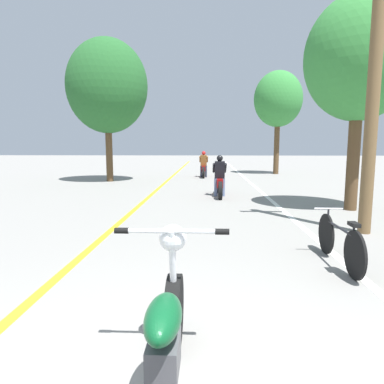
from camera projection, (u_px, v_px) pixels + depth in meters
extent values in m
cube|color=yellow|center=(160.00, 187.00, 14.24)|extent=(0.14, 48.00, 0.01)
cube|color=white|center=(256.00, 188.00, 14.06)|extent=(0.14, 48.00, 0.01)
cylinder|color=brown|center=(377.00, 46.00, 6.33)|extent=(0.24, 0.24, 7.11)
cylinder|color=#513A23|center=(354.00, 153.00, 9.05)|extent=(0.32, 0.32, 3.07)
ellipsoid|color=#337F38|center=(360.00, 58.00, 8.73)|extent=(2.78, 2.50, 3.19)
cylinder|color=#513A23|center=(277.00, 145.00, 20.85)|extent=(0.32, 0.32, 3.60)
ellipsoid|color=#337F38|center=(278.00, 99.00, 20.48)|extent=(2.88, 2.60, 3.32)
cylinder|color=#513A23|center=(109.00, 147.00, 16.47)|extent=(0.32, 0.32, 3.30)
ellipsoid|color=#235B28|center=(107.00, 86.00, 16.08)|extent=(3.81, 3.43, 4.39)
cylinder|color=black|center=(174.00, 310.00, 2.96)|extent=(0.12, 0.62, 0.62)
ellipsoid|color=#0C4723|center=(163.00, 317.00, 2.20)|extent=(0.24, 0.60, 0.22)
cube|color=#4C4C51|center=(164.00, 356.00, 2.23)|extent=(0.20, 0.36, 0.24)
cylinder|color=silver|center=(173.00, 273.00, 2.82)|extent=(0.06, 0.23, 0.76)
cylinder|color=silver|center=(172.00, 231.00, 2.68)|extent=(0.79, 0.04, 0.04)
cylinder|color=black|center=(122.00, 231.00, 2.70)|extent=(0.11, 0.05, 0.05)
cylinder|color=black|center=(222.00, 232.00, 2.66)|extent=(0.11, 0.05, 0.05)
sphere|color=silver|center=(173.00, 238.00, 2.78)|extent=(0.22, 0.22, 0.22)
cylinder|color=black|center=(219.00, 185.00, 12.52)|extent=(0.12, 0.58, 0.58)
cylinder|color=black|center=(220.00, 190.00, 11.03)|extent=(0.12, 0.58, 0.58)
cube|color=maroon|center=(220.00, 182.00, 11.75)|extent=(0.20, 0.97, 0.28)
cylinder|color=silver|center=(219.00, 168.00, 12.34)|extent=(0.50, 0.03, 0.03)
cylinder|color=slate|center=(216.00, 187.00, 11.73)|extent=(0.11, 0.11, 0.61)
cylinder|color=slate|center=(223.00, 187.00, 11.72)|extent=(0.11, 0.11, 0.61)
cube|color=black|center=(220.00, 170.00, 11.67)|extent=(0.34, 0.28, 0.60)
cylinder|color=black|center=(214.00, 168.00, 11.83)|extent=(0.08, 0.47, 0.37)
cylinder|color=black|center=(225.00, 168.00, 11.82)|extent=(0.08, 0.47, 0.37)
sphere|color=black|center=(220.00, 158.00, 11.66)|extent=(0.21, 0.21, 0.21)
cylinder|color=black|center=(204.00, 171.00, 19.55)|extent=(0.12, 0.61, 0.61)
cylinder|color=black|center=(203.00, 173.00, 18.20)|extent=(0.12, 0.61, 0.61)
cube|color=maroon|center=(204.00, 168.00, 18.85)|extent=(0.20, 0.87, 0.28)
cylinder|color=silver|center=(204.00, 159.00, 19.36)|extent=(0.50, 0.03, 0.03)
cylinder|color=#282D3D|center=(201.00, 172.00, 18.83)|extent=(0.11, 0.11, 0.63)
cylinder|color=#282D3D|center=(206.00, 172.00, 18.82)|extent=(0.11, 0.11, 0.63)
cube|color=brown|center=(204.00, 160.00, 18.77)|extent=(0.34, 0.28, 0.61)
cylinder|color=brown|center=(200.00, 159.00, 18.93)|extent=(0.08, 0.48, 0.37)
cylinder|color=brown|center=(207.00, 159.00, 18.91)|extent=(0.08, 0.48, 0.37)
sphere|color=#B21919|center=(204.00, 153.00, 18.76)|extent=(0.21, 0.21, 0.21)
cylinder|color=black|center=(326.00, 234.00, 5.48)|extent=(0.04, 0.64, 0.64)
cylinder|color=black|center=(355.00, 255.00, 4.41)|extent=(0.04, 0.64, 0.64)
cylinder|color=black|center=(340.00, 228.00, 4.92)|extent=(0.04, 0.86, 0.04)
cylinder|color=black|center=(353.00, 239.00, 4.47)|extent=(0.03, 0.03, 0.39)
cube|color=black|center=(354.00, 224.00, 4.44)|extent=(0.10, 0.20, 0.05)
cylinder|color=black|center=(328.00, 222.00, 5.40)|extent=(0.03, 0.03, 0.42)
cylinder|color=silver|center=(329.00, 209.00, 5.38)|extent=(0.44, 0.03, 0.03)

